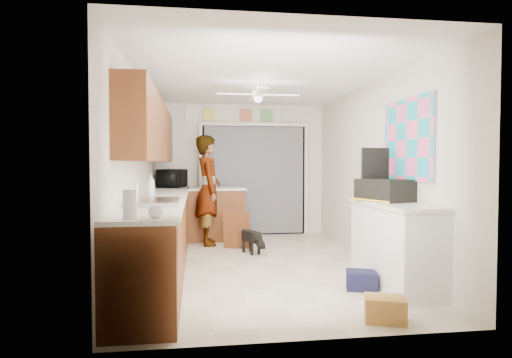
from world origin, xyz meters
name	(u,v)px	position (x,y,z in m)	size (l,w,h in m)	color
floor	(260,265)	(0.00, 0.00, 0.00)	(5.00, 5.00, 0.00)	beige
ceiling	(260,79)	(0.00, 0.00, 2.50)	(5.00, 5.00, 0.00)	white
wall_back	(241,170)	(0.00, 2.50, 1.25)	(3.20, 3.20, 0.00)	silver
wall_front	(308,180)	(0.00, -2.50, 1.25)	(3.20, 3.20, 0.00)	silver
wall_left	(138,173)	(-1.60, 0.00, 1.25)	(5.00, 5.00, 0.00)	silver
wall_right	(373,172)	(1.60, 0.00, 1.25)	(5.00, 5.00, 0.00)	silver
left_base_cabinets	(162,234)	(-1.30, 0.00, 0.45)	(0.60, 4.80, 0.90)	brown
left_countertop	(162,198)	(-1.29, 0.00, 0.92)	(0.62, 4.80, 0.04)	white
upper_cabinets	(152,132)	(-1.44, 0.20, 1.80)	(0.32, 4.00, 0.80)	brown
sink_basin	(155,202)	(-1.29, -1.00, 0.95)	(0.50, 0.76, 0.06)	silver
faucet	(137,194)	(-1.48, -1.00, 1.05)	(0.03, 0.03, 0.22)	silver
peninsula_base	(216,215)	(-0.50, 2.00, 0.45)	(1.00, 0.60, 0.90)	brown
peninsula_top	(216,189)	(-0.50, 2.00, 0.92)	(1.04, 0.64, 0.04)	white
back_opening_recess	(254,180)	(0.25, 2.47, 1.05)	(2.00, 0.06, 2.10)	black
curtain_panel	(254,180)	(0.25, 2.43, 1.05)	(1.90, 0.03, 2.05)	gray
door_trim_left	(201,181)	(-0.77, 2.44, 1.05)	(0.06, 0.04, 2.10)	white
door_trim_right	(306,180)	(1.27, 2.44, 1.05)	(0.06, 0.04, 2.10)	white
door_trim_head	(254,124)	(0.25, 2.44, 2.12)	(2.10, 0.04, 0.06)	white
header_frame_0	(209,114)	(-0.60, 2.47, 2.30)	(0.22, 0.02, 0.22)	#E6E24C
header_frame_2	(246,115)	(0.10, 2.47, 2.30)	(0.22, 0.02, 0.22)	#D57050
header_frame_3	(267,115)	(0.50, 2.47, 2.30)	(0.22, 0.02, 0.22)	#67AE63
header_frame_4	(287,116)	(0.90, 2.47, 2.30)	(0.22, 0.02, 0.22)	beige
route66_sign	(191,114)	(-0.95, 2.47, 2.30)	(0.22, 0.02, 0.26)	silver
right_counter_base	(395,246)	(1.35, -1.20, 0.45)	(0.50, 1.40, 0.90)	white
right_counter_top	(395,204)	(1.34, -1.20, 0.92)	(0.54, 1.44, 0.04)	white
abstract_painting	(407,140)	(1.58, -1.00, 1.65)	(0.03, 1.15, 0.95)	#FF5DA2
ceiling_fan	(258,95)	(0.00, 0.20, 2.32)	(1.14, 1.14, 0.24)	white
microwave	(172,178)	(-1.28, 2.16, 1.10)	(0.59, 0.40, 0.33)	black
soap_bottle	(151,184)	(-1.46, 0.20, 1.09)	(0.12, 0.12, 0.30)	silver
cup	(156,213)	(-1.17, -2.25, 0.99)	(0.12, 0.12, 0.09)	white
paper_towel_roll	(130,204)	(-1.36, -2.25, 1.05)	(0.11, 0.11, 0.23)	white
suitcase	(385,190)	(1.32, -1.00, 1.07)	(0.44, 0.58, 0.25)	black
suitcase_rim	(385,200)	(1.32, -1.00, 0.96)	(0.44, 0.58, 0.02)	yellow
suitcase_lid	(375,168)	(1.32, -0.71, 1.32)	(0.42, 0.03, 0.50)	black
cardboard_box	(385,309)	(0.77, -2.20, 0.11)	(0.34, 0.26, 0.21)	gold
navy_crate	(362,280)	(0.93, -1.26, 0.10)	(0.32, 0.27, 0.20)	black
cabinet_door_panel	(236,230)	(-0.22, 1.09, 0.32)	(0.42, 0.03, 0.63)	brown
man	(208,190)	(-0.65, 1.55, 0.92)	(0.67, 0.44, 1.85)	white
dog	(251,241)	(-0.02, 0.75, 0.19)	(0.21, 0.49, 0.38)	black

